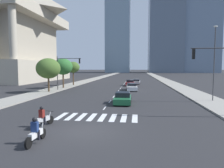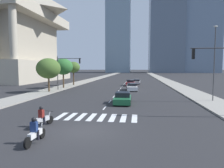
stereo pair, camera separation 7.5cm
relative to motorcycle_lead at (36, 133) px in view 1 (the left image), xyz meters
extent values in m
plane|color=#28282B|center=(2.20, 2.43, -0.58)|extent=(800.00, 800.00, 0.00)
cube|color=gray|center=(14.45, 32.43, -0.51)|extent=(4.00, 260.00, 0.15)
cube|color=gray|center=(-10.04, 32.43, -0.51)|extent=(4.00, 260.00, 0.15)
cube|color=silver|center=(-0.95, 6.14, -0.58)|extent=(0.45, 2.64, 0.01)
cube|color=silver|center=(-0.05, 6.14, -0.58)|extent=(0.45, 2.64, 0.01)
cube|color=silver|center=(0.85, 6.14, -0.58)|extent=(0.45, 2.64, 0.01)
cube|color=silver|center=(1.75, 6.14, -0.58)|extent=(0.45, 2.64, 0.01)
cube|color=silver|center=(2.65, 6.14, -0.58)|extent=(0.45, 2.64, 0.01)
cube|color=silver|center=(3.55, 6.14, -0.58)|extent=(0.45, 2.64, 0.01)
cube|color=silver|center=(4.45, 6.14, -0.58)|extent=(0.45, 2.64, 0.01)
cube|color=silver|center=(5.35, 6.14, -0.58)|extent=(0.45, 2.64, 0.01)
cube|color=silver|center=(2.20, 10.14, -0.58)|extent=(0.14, 2.00, 0.01)
cube|color=silver|center=(2.20, 14.14, -0.58)|extent=(0.14, 2.00, 0.01)
cube|color=silver|center=(2.20, 18.14, -0.58)|extent=(0.14, 2.00, 0.01)
cube|color=silver|center=(2.20, 22.14, -0.58)|extent=(0.14, 2.00, 0.01)
cube|color=silver|center=(2.20, 26.14, -0.58)|extent=(0.14, 2.00, 0.01)
cube|color=silver|center=(2.20, 30.14, -0.58)|extent=(0.14, 2.00, 0.01)
cube|color=silver|center=(2.20, 34.14, -0.58)|extent=(0.14, 2.00, 0.01)
cube|color=silver|center=(2.20, 38.14, -0.58)|extent=(0.14, 2.00, 0.01)
cube|color=silver|center=(2.20, 42.14, -0.58)|extent=(0.14, 2.00, 0.01)
cube|color=silver|center=(2.20, 46.14, -0.58)|extent=(0.14, 2.00, 0.01)
cube|color=silver|center=(2.20, 50.14, -0.58)|extent=(0.14, 2.00, 0.01)
cube|color=silver|center=(2.20, 54.14, -0.58)|extent=(0.14, 2.00, 0.01)
cube|color=silver|center=(2.20, 58.14, -0.58)|extent=(0.14, 2.00, 0.01)
cylinder|color=black|center=(0.01, 0.78, -0.28)|extent=(0.13, 0.60, 0.60)
cylinder|color=black|center=(-0.01, -0.74, -0.28)|extent=(0.13, 0.60, 0.60)
cube|color=silver|center=(0.00, 0.02, -0.06)|extent=(0.24, 1.22, 0.32)
cylinder|color=#B2B2B7|center=(0.01, 0.68, 0.02)|extent=(0.07, 0.32, 0.67)
cylinder|color=black|center=(0.01, 0.73, 0.39)|extent=(0.70, 0.05, 0.04)
cube|color=navy|center=(0.00, -0.08, 0.37)|extent=(0.36, 0.25, 0.55)
sphere|color=black|center=(0.00, -0.08, 0.78)|extent=(0.26, 0.26, 0.26)
cylinder|color=black|center=(-0.18, 0.02, -0.11)|extent=(0.12, 0.12, 0.55)
cylinder|color=black|center=(0.18, 0.01, -0.11)|extent=(0.12, 0.12, 0.55)
cylinder|color=black|center=(-0.85, 3.73, -0.28)|extent=(0.30, 0.61, 0.60)
cylinder|color=black|center=(-1.30, 2.32, -0.28)|extent=(0.30, 0.61, 0.60)
cube|color=#B7BABF|center=(-1.07, 3.03, -0.06)|extent=(0.57, 1.19, 0.32)
cylinder|color=#B2B2B7|center=(-0.88, 3.64, 0.02)|extent=(0.15, 0.32, 0.67)
cylinder|color=black|center=(-0.87, 3.69, 0.39)|extent=(0.68, 0.25, 0.04)
cube|color=maroon|center=(-1.10, 2.93, 0.37)|extent=(0.42, 0.34, 0.55)
sphere|color=black|center=(-1.10, 2.93, 0.78)|extent=(0.26, 0.26, 0.26)
cylinder|color=black|center=(-1.25, 3.08, -0.11)|extent=(0.15, 0.15, 0.55)
cylinder|color=black|center=(-0.90, 2.97, -0.11)|extent=(0.15, 0.15, 0.55)
cube|color=silver|center=(4.54, 26.52, -0.09)|extent=(2.22, 4.93, 0.67)
cube|color=black|center=(4.52, 26.76, 0.50)|extent=(1.78, 2.28, 0.51)
cylinder|color=black|center=(5.50, 24.96, -0.26)|extent=(0.27, 0.66, 0.64)
cylinder|color=black|center=(3.85, 24.83, -0.26)|extent=(0.27, 0.66, 0.64)
cylinder|color=black|center=(5.23, 28.21, -0.26)|extent=(0.27, 0.66, 0.64)
cylinder|color=black|center=(3.58, 28.07, -0.26)|extent=(0.27, 0.66, 0.64)
cube|color=maroon|center=(3.91, 36.19, -0.09)|extent=(1.87, 4.40, 0.66)
cube|color=black|center=(3.91, 36.41, 0.51)|extent=(1.65, 1.98, 0.54)
cylinder|color=black|center=(4.76, 34.70, -0.26)|extent=(0.22, 0.64, 0.64)
cylinder|color=black|center=(3.07, 34.70, -0.26)|extent=(0.22, 0.64, 0.64)
cylinder|color=black|center=(4.76, 37.68, -0.26)|extent=(0.22, 0.64, 0.64)
cylinder|color=black|center=(3.06, 37.68, -0.26)|extent=(0.22, 0.64, 0.64)
cube|color=#B7BABF|center=(5.33, 41.07, -0.15)|extent=(1.99, 4.53, 0.55)
cube|color=black|center=(5.35, 41.29, 0.39)|extent=(1.63, 2.09, 0.52)
cylinder|color=black|center=(6.01, 39.52, -0.26)|extent=(0.26, 0.65, 0.64)
cylinder|color=black|center=(4.47, 39.62, -0.26)|extent=(0.26, 0.65, 0.64)
cylinder|color=black|center=(6.20, 42.53, -0.26)|extent=(0.26, 0.65, 0.64)
cylinder|color=black|center=(4.66, 42.62, -0.26)|extent=(0.26, 0.65, 0.64)
cube|color=#1E6038|center=(3.88, 12.89, -0.12)|extent=(1.95, 4.33, 0.61)
cube|color=black|center=(3.88, 13.11, 0.46)|extent=(1.69, 1.96, 0.53)
cylinder|color=black|center=(4.76, 11.44, -0.26)|extent=(0.23, 0.64, 0.64)
cylinder|color=black|center=(3.05, 11.42, -0.26)|extent=(0.23, 0.64, 0.64)
cylinder|color=black|center=(4.71, 14.37, -0.26)|extent=(0.23, 0.64, 0.64)
cylinder|color=black|center=(3.01, 14.34, -0.26)|extent=(0.23, 0.64, 0.64)
cylinder|color=#333335|center=(11.76, 7.62, 5.20)|extent=(3.58, 0.10, 0.10)
cube|color=black|center=(10.22, 7.62, 4.75)|extent=(0.20, 0.28, 0.90)
sphere|color=red|center=(10.22, 7.62, 5.05)|extent=(0.18, 0.18, 0.18)
sphere|color=orange|center=(10.22, 7.62, 4.75)|extent=(0.18, 0.18, 0.18)
sphere|color=green|center=(10.22, 7.62, 4.45)|extent=(0.18, 0.18, 0.18)
cylinder|color=#333335|center=(-8.84, 24.63, 2.60)|extent=(0.14, 0.14, 6.06)
cylinder|color=#333335|center=(-6.64, 24.63, 5.23)|extent=(4.40, 0.10, 0.10)
cube|color=black|center=(-4.69, 24.63, 4.78)|extent=(0.20, 0.28, 0.90)
sphere|color=red|center=(-4.69, 24.63, 5.08)|extent=(0.18, 0.18, 0.18)
sphere|color=orange|center=(-4.69, 24.63, 4.78)|extent=(0.18, 0.18, 0.18)
sphere|color=green|center=(-4.69, 24.63, 4.48)|extent=(0.18, 0.18, 0.18)
cube|color=#19662D|center=(-8.84, 24.63, 2.57)|extent=(0.60, 0.04, 0.18)
cylinder|color=#3F3F42|center=(14.75, 15.52, 3.98)|extent=(0.12, 0.12, 8.82)
ellipsoid|color=beige|center=(14.75, 15.52, 8.49)|extent=(0.50, 0.24, 0.20)
cylinder|color=#4C3823|center=(-9.24, 21.77, 0.72)|extent=(0.28, 0.28, 2.30)
ellipsoid|color=#426028|center=(-9.24, 21.77, 3.46)|extent=(4.00, 4.00, 3.40)
cylinder|color=#4C3823|center=(-9.24, 28.46, 0.91)|extent=(0.28, 0.28, 2.70)
ellipsoid|color=#2D662D|center=(-9.24, 28.46, 3.79)|extent=(3.82, 3.82, 3.25)
cylinder|color=#4C3823|center=(-9.24, 34.91, 1.04)|extent=(0.28, 0.28, 2.94)
ellipsoid|color=#426028|center=(-9.24, 34.91, 3.70)|extent=(2.99, 2.99, 2.54)
cube|color=#B2A893|center=(-37.99, 50.05, 2.48)|extent=(34.06, 34.06, 6.13)
cube|color=#A49A88|center=(-37.99, 50.05, 11.85)|extent=(26.57, 26.57, 12.60)
cylinder|color=#B2A893|center=(-23.77, 34.57, 11.85)|extent=(1.80, 1.80, 12.60)
cube|color=#B2A893|center=(-37.99, 50.05, 19.65)|extent=(34.06, 34.06, 3.00)
cube|color=#7A93A8|center=(-11.06, 167.21, 58.67)|extent=(20.25, 26.10, 118.50)
cube|color=slate|center=(56.07, 164.99, 47.58)|extent=(28.99, 21.45, 96.33)
camera|label=1|loc=(5.50, -10.12, 3.58)|focal=32.06mm
camera|label=2|loc=(5.58, -10.11, 3.58)|focal=32.06mm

